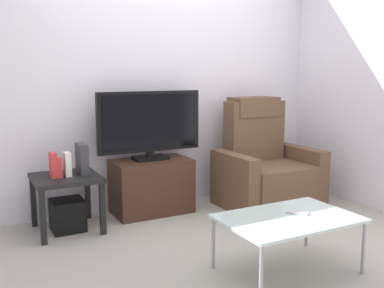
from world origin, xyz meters
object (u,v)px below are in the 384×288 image
Objects in this scene: side_table at (66,185)px; television at (150,124)px; book_rightmost at (67,164)px; recliner_armchair at (265,167)px; coffee_table at (288,220)px; cell_phone at (297,213)px; book_middle at (59,167)px; tv_stand at (152,186)px; book_leftmost at (53,165)px; subwoofer_box at (68,215)px; game_console at (82,159)px.

television is at bearing 9.23° from side_table.
book_rightmost is (-0.81, -0.15, -0.28)m from television.
television reaches higher than recliner_armchair.
side_table is 0.18m from book_rightmost.
coffee_table is 0.11m from cell_phone.
recliner_armchair is 1.97m from book_rightmost.
book_middle is 0.18× the size of coffee_table.
tv_stand is 1.64m from coffee_table.
recliner_armchair is (1.15, -0.26, 0.11)m from tv_stand.
tv_stand reaches higher than coffee_table.
book_leftmost reaches higher than cell_phone.
tv_stand is 4.89× the size of cell_phone.
book_middle reaches higher than subwoofer_box.
book_leftmost reaches higher than subwoofer_box.
game_console is (0.24, 0.03, 0.03)m from book_leftmost.
book_middle is (-0.88, -0.15, -0.30)m from television.
coffee_table is at bearing 160.25° from cell_phone.
tv_stand is at bearing 7.94° from side_table.
recliner_armchair reaches higher than book_leftmost.
book_rightmost is (-0.81, -0.14, 0.32)m from tv_stand.
book_leftmost is 0.11m from book_rightmost.
game_console is at bearing 92.04° from cell_phone.
cell_phone is at bearing -48.15° from book_middle.
tv_stand is at bearing 9.46° from book_rightmost.
book_rightmost is 0.77× the size of game_console.
book_middle is (-0.06, -0.02, 0.42)m from subwoofer_box.
coffee_table is (0.99, -1.50, -0.25)m from game_console.
coffee_table is at bearing -79.05° from television.
side_table is 0.17m from book_middle.
side_table is at bearing 19.86° from book_middle.
book_middle is at bearing 0.00° from book_leftmost.
coffee_table is (1.24, -1.47, -0.22)m from book_leftmost.
book_rightmost is at bearing -169.24° from television.
book_leftmost is at bearing -168.69° from subwoofer_box.
game_console reaches higher than coffee_table.
book_rightmost is at bearing -167.07° from game_console.
side_table reaches higher than subwoofer_box.
book_rightmost is 1.87m from coffee_table.
cell_phone is (-0.73, -1.32, 0.02)m from recliner_armchair.
television is 0.94m from book_middle.
book_middle is 0.81× the size of book_rightmost.
cell_phone is at bearing -47.19° from book_leftmost.
side_table is (-0.82, -0.13, -0.46)m from television.
book_rightmost is (0.07, 0.00, 0.02)m from book_middle.
recliner_armchair is 1.59m from coffee_table.
book_middle is 0.63× the size of game_console.
coffee_table is at bearing -78.93° from tv_stand.
recliner_armchair is 1.51m from cell_phone.
book_rightmost is 1.35× the size of cell_phone.
side_table is at bearing -135.00° from subwoofer_box.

